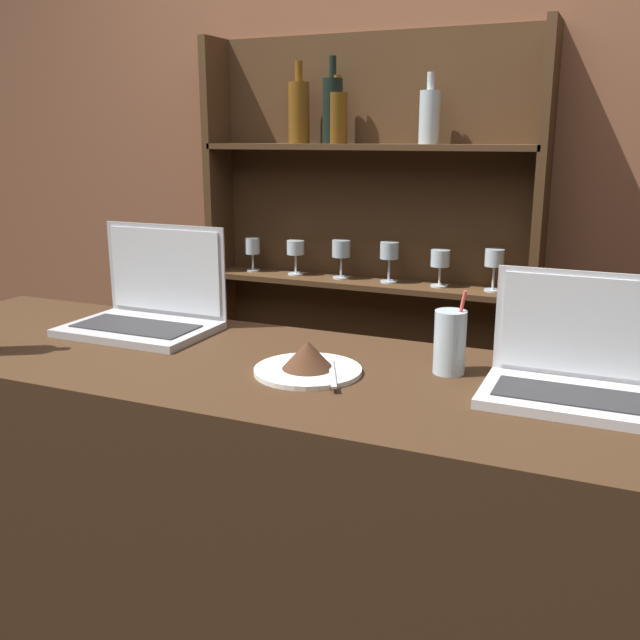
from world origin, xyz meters
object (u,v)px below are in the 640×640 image
(water_glass, at_px, (450,342))
(laptop_near, at_px, (149,307))
(cake_plate, at_px, (308,362))
(laptop_far, at_px, (583,371))

(water_glass, bearing_deg, laptop_near, 177.04)
(laptop_near, bearing_deg, water_glass, -2.96)
(cake_plate, distance_m, water_glass, 0.29)
(cake_plate, relative_size, water_glass, 1.27)
(laptop_far, bearing_deg, cake_plate, -172.07)
(laptop_near, height_order, laptop_far, laptop_near)
(laptop_near, height_order, water_glass, laptop_near)
(laptop_far, distance_m, cake_plate, 0.52)
(laptop_far, relative_size, cake_plate, 1.57)
(laptop_far, height_order, cake_plate, laptop_far)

